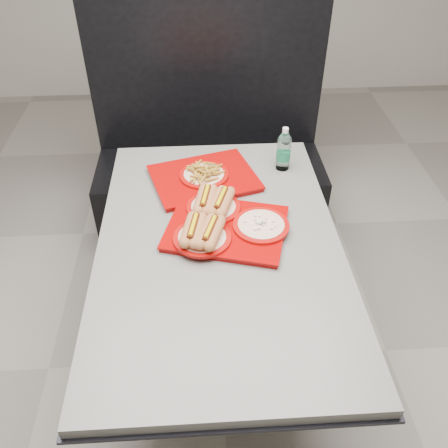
{
  "coord_description": "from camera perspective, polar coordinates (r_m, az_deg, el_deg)",
  "views": [
    {
      "loc": [
        -0.06,
        -1.31,
        1.92
      ],
      "look_at": [
        0.02,
        0.0,
        0.83
      ],
      "focal_mm": 38.0,
      "sensor_mm": 36.0,
      "label": 1
    }
  ],
  "objects": [
    {
      "name": "diner_table",
      "position": [
        1.88,
        -0.55,
        -5.84
      ],
      "size": [
        0.92,
        1.42,
        0.75
      ],
      "color": "black",
      "rests_on": "ground"
    },
    {
      "name": "tray_near",
      "position": [
        1.79,
        -0.27,
        0.16
      ],
      "size": [
        0.51,
        0.45,
        0.1
      ],
      "rotation": [
        0.0,
        0.0,
        -0.27
      ],
      "color": "#960404",
      "rests_on": "diner_table"
    },
    {
      "name": "tray_far",
      "position": [
        2.06,
        -2.42,
        5.78
      ],
      "size": [
        0.51,
        0.45,
        0.09
      ],
      "rotation": [
        0.0,
        0.0,
        0.29
      ],
      "color": "#960404",
      "rests_on": "diner_table"
    },
    {
      "name": "water_bottle",
      "position": [
        2.13,
        7.18,
        8.68
      ],
      "size": [
        0.06,
        0.06,
        0.2
      ],
      "rotation": [
        0.0,
        0.0,
        -0.08
      ],
      "color": "silver",
      "rests_on": "diner_table"
    },
    {
      "name": "booth_bench",
      "position": [
        2.85,
        -1.74,
        7.38
      ],
      "size": [
        1.3,
        0.57,
        1.35
      ],
      "color": "black",
      "rests_on": "ground"
    },
    {
      "name": "ground",
      "position": [
        2.33,
        -0.46,
        -15.97
      ],
      "size": [
        6.0,
        6.0,
        0.0
      ],
      "primitive_type": "plane",
      "color": "gray",
      "rests_on": "ground"
    }
  ]
}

